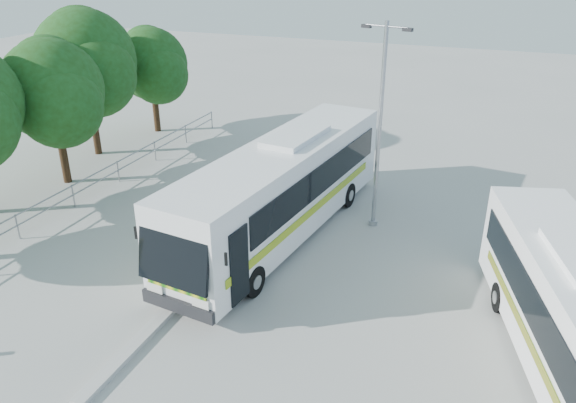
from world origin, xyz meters
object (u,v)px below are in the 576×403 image
at_px(tree_far_e, 152,64).
at_px(lamppost, 380,120).
at_px(coach_main, 282,188).
at_px(tree_far_d, 86,61).
at_px(tree_far_c, 53,91).

height_order(tree_far_e, lamppost, lamppost).
relative_size(tree_far_e, lamppost, 0.77).
relative_size(coach_main, lamppost, 1.66).
distance_m(tree_far_d, lamppost, 15.58).
relative_size(tree_far_e, coach_main, 0.46).
bearing_deg(tree_far_c, tree_far_e, 93.54).
bearing_deg(coach_main, tree_far_c, -179.11).
bearing_deg(tree_far_e, lamppost, -26.65).
bearing_deg(tree_far_c, coach_main, -6.17).
bearing_deg(tree_far_d, tree_far_e, 81.37).
bearing_deg(lamppost, tree_far_d, -176.30).
bearing_deg(tree_far_e, tree_far_d, -98.63).
distance_m(tree_far_e, lamppost, 16.37).
bearing_deg(lamppost, coach_main, -131.33).
bearing_deg(tree_far_c, lamppost, 3.49).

